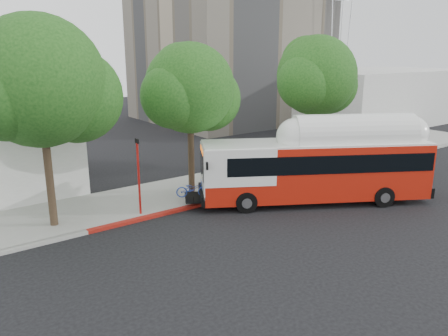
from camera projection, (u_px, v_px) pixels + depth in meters
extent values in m
plane|color=black|center=(274.00, 220.00, 21.58)|extent=(120.00, 120.00, 0.00)
cube|color=gray|center=(201.00, 187.00, 26.61)|extent=(60.00, 5.00, 0.15)
cube|color=gray|center=(227.00, 198.00, 24.59)|extent=(60.00, 0.30, 0.15)
cube|color=maroon|center=(181.00, 209.00, 22.88)|extent=(10.00, 0.32, 0.16)
cylinder|color=#2D2116|center=(48.00, 166.00, 19.92)|extent=(0.36, 0.36, 6.08)
sphere|color=#184513|center=(39.00, 81.00, 18.93)|extent=(5.80, 5.80, 5.80)
sphere|color=#184513|center=(76.00, 96.00, 20.20)|extent=(4.35, 4.35, 4.35)
cylinder|color=#2D2116|center=(191.00, 148.00, 24.96)|extent=(0.36, 0.36, 5.44)
sphere|color=#184513|center=(190.00, 88.00, 24.08)|extent=(5.00, 5.00, 5.00)
sphere|color=#184513|center=(208.00, 99.00, 25.20)|extent=(3.75, 3.75, 3.75)
cylinder|color=#2D2116|center=(314.00, 128.00, 30.48)|extent=(0.36, 0.36, 5.76)
sphere|color=#184513|center=(317.00, 76.00, 29.54)|extent=(5.40, 5.40, 5.40)
sphere|color=#184513|center=(328.00, 85.00, 30.73)|extent=(4.05, 4.05, 4.05)
cube|color=silver|center=(373.00, 96.00, 50.39)|extent=(20.00, 12.00, 6.00)
cube|color=red|center=(315.00, 170.00, 23.78)|extent=(11.96, 8.34, 2.96)
cube|color=black|center=(325.00, 159.00, 23.68)|extent=(10.93, 7.79, 0.97)
cube|color=white|center=(316.00, 142.00, 23.39)|extent=(11.92, 8.27, 0.10)
cube|color=white|center=(353.00, 137.00, 23.55)|extent=(6.69, 4.99, 0.56)
cube|color=black|center=(193.00, 198.00, 23.37)|extent=(1.61, 2.00, 0.06)
imported|color=#233DA1|center=(193.00, 189.00, 23.24)|extent=(1.39, 1.82, 0.92)
cylinder|color=#A61611|center=(139.00, 180.00, 21.62)|extent=(0.11, 0.11, 3.79)
cube|color=black|center=(137.00, 141.00, 21.10)|extent=(0.05, 0.38, 0.24)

